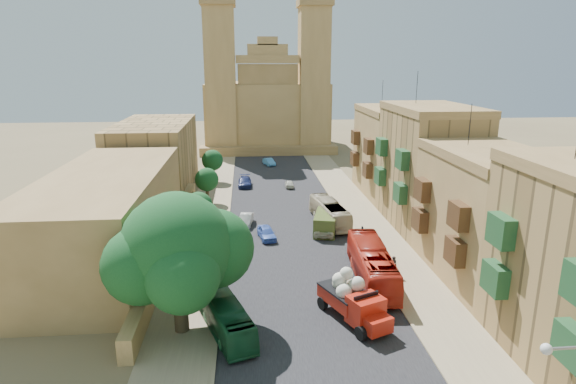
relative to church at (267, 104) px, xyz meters
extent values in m
plane|color=brown|center=(0.00, -78.61, -9.52)|extent=(260.00, 260.00, 0.00)
cube|color=black|center=(0.00, -48.61, -9.51)|extent=(14.00, 140.00, 0.01)
cube|color=#8D7C5C|center=(9.50, -48.61, -9.51)|extent=(5.00, 140.00, 0.01)
cube|color=#8D7C5C|center=(-9.50, -48.61, -9.51)|extent=(5.00, 140.00, 0.01)
cube|color=#8D7C5C|center=(7.00, -48.61, -9.46)|extent=(0.25, 140.00, 0.12)
cube|color=#8D7C5C|center=(-7.00, -48.61, -9.46)|extent=(0.25, 140.00, 0.12)
cube|color=#1F4E28|center=(11.55, -85.53, -4.96)|extent=(0.90, 2.20, 2.00)
cube|color=#1F4E28|center=(11.55, -77.69, -4.96)|extent=(0.90, 2.20, 2.00)
cube|color=#1F4E28|center=(11.55, -77.69, -1.60)|extent=(0.90, 2.20, 2.00)
cube|color=olive|center=(16.00, -67.61, -4.27)|extent=(8.00, 14.00, 10.50)
cube|color=olive|center=(16.00, -67.61, 1.38)|extent=(8.20, 14.00, 0.80)
cylinder|color=black|center=(15.00, -64.81, 3.58)|extent=(0.06, 0.06, 3.60)
cube|color=#462C17|center=(11.55, -71.53, -5.53)|extent=(0.90, 2.20, 2.00)
cube|color=#462C17|center=(11.55, -63.69, -5.53)|extent=(0.90, 2.20, 2.00)
cube|color=#462C17|center=(11.55, -71.53, -2.59)|extent=(0.90, 2.20, 2.00)
cube|color=#462C17|center=(11.55, -63.69, -2.59)|extent=(0.90, 2.20, 2.00)
cube|color=#A07D49|center=(16.00, -53.61, -3.02)|extent=(8.00, 14.00, 13.00)
cube|color=olive|center=(16.00, -53.61, 3.88)|extent=(8.20, 14.00, 0.80)
cylinder|color=black|center=(15.00, -50.81, 6.08)|extent=(0.06, 0.06, 3.60)
cube|color=#1F4E28|center=(11.55, -57.53, -4.58)|extent=(0.90, 2.20, 2.00)
cube|color=#1F4E28|center=(11.55, -49.69, -4.58)|extent=(0.90, 2.20, 2.00)
cube|color=#1F4E28|center=(11.55, -57.53, -0.94)|extent=(0.90, 2.20, 2.00)
cube|color=#1F4E28|center=(11.55, -49.69, -0.94)|extent=(0.90, 2.20, 2.00)
cube|color=olive|center=(16.00, -39.61, -3.77)|extent=(8.00, 14.00, 11.50)
cube|color=olive|center=(16.00, -39.61, 2.38)|extent=(8.20, 14.00, 0.80)
cylinder|color=black|center=(15.00, -36.81, 4.58)|extent=(0.06, 0.06, 3.60)
cube|color=#462C17|center=(11.55, -43.53, -5.15)|extent=(0.90, 2.20, 2.00)
cube|color=#462C17|center=(11.55, -35.69, -5.15)|extent=(0.90, 2.20, 2.00)
cube|color=#462C17|center=(11.55, -43.53, -1.93)|extent=(0.90, 2.20, 2.00)
cube|color=#462C17|center=(11.55, -35.69, -1.93)|extent=(0.90, 2.20, 2.00)
cube|color=olive|center=(-12.50, -58.61, -8.62)|extent=(1.00, 40.00, 1.80)
cube|color=olive|center=(-18.00, -60.61, -5.32)|extent=(10.00, 28.00, 8.40)
cube|color=#A07D49|center=(-18.00, -34.61, -4.52)|extent=(10.00, 22.00, 10.00)
cube|color=olive|center=(0.00, 2.39, -2.52)|extent=(26.00, 20.00, 14.00)
cube|color=olive|center=(0.00, -8.11, -8.62)|extent=(28.00, 4.00, 1.80)
cube|color=olive|center=(0.00, -6.41, 0.48)|extent=(12.00, 2.00, 16.00)
cube|color=olive|center=(0.00, -6.41, 9.38)|extent=(12.60, 2.40, 1.60)
cube|color=olive|center=(0.00, -6.41, 11.08)|extent=(8.00, 2.00, 2.40)
cube|color=olive|center=(0.00, -6.41, 12.88)|extent=(4.00, 2.00, 1.60)
cube|color=olive|center=(-9.50, -5.11, 4.98)|extent=(6.00, 6.00, 29.00)
cube|color=olive|center=(-9.50, -5.11, 20.08)|extent=(6.80, 6.80, 1.40)
cube|color=olive|center=(9.50, -5.11, 4.98)|extent=(6.00, 6.00, 29.00)
cube|color=olive|center=(9.50, -5.11, 20.08)|extent=(6.80, 6.80, 1.40)
cylinder|color=#392C1C|center=(-9.50, -74.61, -7.60)|extent=(1.01, 1.01, 3.84)
sphere|color=#0F3A19|center=(-9.50, -74.61, -3.25)|extent=(7.68, 7.68, 7.68)
sphere|color=#0F3A19|center=(-7.08, -73.40, -3.86)|extent=(5.66, 5.66, 5.66)
sphere|color=#0F3A19|center=(-11.72, -75.52, -4.06)|extent=(5.25, 5.25, 5.25)
sphere|color=#0F3A19|center=(-8.89, -77.04, -4.26)|extent=(4.85, 4.85, 4.85)
sphere|color=#0F3A19|center=(-10.61, -72.39, -2.44)|extent=(4.45, 4.45, 4.45)
cylinder|color=#392C1C|center=(-10.00, -66.61, -8.37)|extent=(0.44, 0.44, 2.28)
sphere|color=#0F3A19|center=(-10.00, -66.61, -6.07)|extent=(3.32, 3.32, 3.32)
cylinder|color=#392C1C|center=(-10.00, -54.61, -8.45)|extent=(0.44, 0.44, 2.12)
sphere|color=#0F3A19|center=(-10.00, -54.61, -6.31)|extent=(3.09, 3.09, 3.09)
cylinder|color=#392C1C|center=(-10.00, -42.61, -8.43)|extent=(0.44, 0.44, 2.16)
sphere|color=#0F3A19|center=(-10.00, -42.61, -6.25)|extent=(3.14, 3.14, 3.14)
cylinder|color=#392C1C|center=(-10.00, -30.61, -8.37)|extent=(0.44, 0.44, 2.29)
sphere|color=#0F3A19|center=(-10.00, -30.61, -6.06)|extent=(3.33, 3.33, 3.33)
cylinder|color=gray|center=(7.30, -90.61, -1.52)|extent=(1.80, 0.12, 0.12)
sphere|color=white|center=(6.40, -90.61, -1.52)|extent=(0.44, 0.44, 0.44)
cube|color=#B21D0D|center=(2.46, -73.29, -8.14)|extent=(3.81, 4.61, 0.99)
cube|color=black|center=(2.46, -73.29, -7.59)|extent=(3.88, 4.68, 0.13)
cube|color=#B21D0D|center=(3.47, -75.62, -8.03)|extent=(2.87, 2.64, 1.98)
cube|color=#B21D0D|center=(4.00, -76.83, -8.47)|extent=(2.25, 1.96, 1.10)
cube|color=black|center=(3.47, -75.62, -7.25)|extent=(1.96, 0.94, 0.99)
cylinder|color=black|center=(2.85, -76.97, -9.02)|extent=(0.75, 1.06, 0.99)
cylinder|color=black|center=(4.88, -76.09, -9.02)|extent=(0.75, 1.06, 0.99)
cylinder|color=black|center=(0.92, -72.52, -9.02)|extent=(0.75, 1.06, 0.99)
cylinder|color=black|center=(2.94, -71.64, -9.02)|extent=(0.75, 1.06, 0.99)
sphere|color=beige|center=(2.22, -74.12, -7.31)|extent=(1.21, 1.21, 1.21)
sphere|color=beige|center=(3.09, -73.37, -7.31)|extent=(1.21, 1.21, 1.21)
sphere|color=beige|center=(2.19, -72.68, -7.31)|extent=(1.21, 1.21, 1.21)
sphere|color=beige|center=(2.01, -73.36, -6.70)|extent=(1.10, 1.10, 1.10)
sphere|color=beige|center=(3.21, -74.05, -6.76)|extent=(1.10, 1.10, 1.10)
sphere|color=beige|center=(2.50, -73.39, -6.21)|extent=(0.99, 0.99, 0.99)
cube|color=#465720|center=(4.00, -55.33, -8.42)|extent=(3.54, 5.69, 2.18)
cylinder|color=black|center=(2.54, -56.86, -9.08)|extent=(0.55, 0.93, 0.87)
cylinder|color=black|center=(4.55, -57.37, -9.08)|extent=(0.55, 0.93, 0.87)
cylinder|color=black|center=(3.45, -53.30, -9.08)|extent=(0.55, 0.93, 0.87)
cylinder|color=black|center=(5.46, -53.81, -9.08)|extent=(0.55, 0.93, 0.87)
imported|color=#164D2A|center=(-6.50, -74.85, -8.28)|extent=(4.81, 9.05, 2.47)
imported|color=red|center=(5.89, -68.08, -7.93)|extent=(3.43, 11.53, 3.17)
imported|color=#C4B593|center=(4.90, -52.49, -8.16)|extent=(3.60, 9.94, 2.71)
imported|color=#496ECC|center=(-2.68, -56.88, -8.85)|extent=(2.22, 4.14, 1.34)
imported|color=beige|center=(-4.90, -52.19, -8.87)|extent=(1.93, 4.08, 1.29)
imported|color=beige|center=(3.87, -55.95, -8.86)|extent=(3.33, 5.14, 1.32)
imported|color=navy|center=(-5.00, -33.99, -8.81)|extent=(1.99, 4.87, 1.41)
imported|color=silver|center=(1.75, -35.19, -8.98)|extent=(1.37, 3.19, 1.07)
imported|color=#4A96D1|center=(-0.51, -18.83, -8.88)|extent=(2.40, 4.10, 1.28)
imported|color=black|center=(8.11, -67.07, -8.60)|extent=(0.67, 0.44, 1.84)
imported|color=#33353D|center=(7.50, -57.96, -8.77)|extent=(0.45, 0.91, 1.49)
camera|label=1|loc=(-4.67, -105.57, 8.92)|focal=30.00mm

